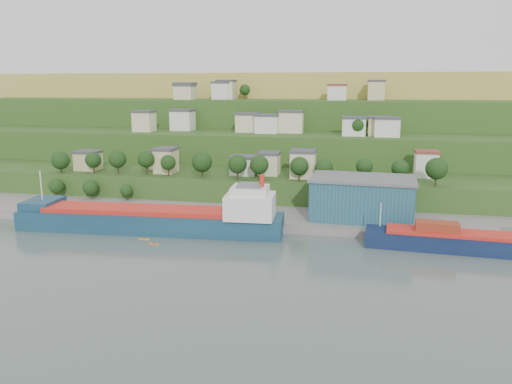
% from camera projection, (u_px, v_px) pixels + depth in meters
% --- Properties ---
extents(ground, '(500.00, 500.00, 0.00)m').
position_uv_depth(ground, '(191.00, 245.00, 134.05)').
color(ground, '#495854').
rests_on(ground, ground).
extents(quay, '(220.00, 26.00, 4.00)m').
position_uv_depth(quay, '(280.00, 221.00, 157.01)').
color(quay, slate).
rests_on(quay, ground).
extents(pebble_beach, '(40.00, 18.00, 2.40)m').
position_uv_depth(pebble_beach, '(54.00, 214.00, 165.74)').
color(pebble_beach, slate).
rests_on(pebble_beach, ground).
extents(hillside, '(360.00, 210.90, 96.00)m').
position_uv_depth(hillside, '(283.00, 157.00, 295.68)').
color(hillside, '#284719').
rests_on(hillside, ground).
extents(cargo_ship_near, '(78.90, 16.78, 20.12)m').
position_uv_depth(cargo_ship_near, '(158.00, 221.00, 145.79)').
color(cargo_ship_near, '#132C48').
rests_on(cargo_ship_near, ground).
extents(cargo_ship_far, '(54.50, 12.57, 14.68)m').
position_uv_depth(cargo_ship_far, '(481.00, 243.00, 127.77)').
color(cargo_ship_far, black).
rests_on(cargo_ship_far, ground).
extents(warehouse, '(32.09, 20.83, 12.80)m').
position_uv_depth(warehouse, '(362.00, 198.00, 151.63)').
color(warehouse, '#1F4C5D').
rests_on(warehouse, quay).
extents(caravan, '(5.71, 3.67, 2.47)m').
position_uv_depth(caravan, '(69.00, 207.00, 165.39)').
color(caravan, silver).
rests_on(caravan, pebble_beach).
extents(dinghy, '(3.75, 2.67, 0.70)m').
position_uv_depth(dinghy, '(71.00, 211.00, 163.84)').
color(dinghy, silver).
rests_on(dinghy, pebble_beach).
extents(kayak_orange, '(2.88, 0.67, 0.71)m').
position_uv_depth(kayak_orange, '(154.00, 244.00, 134.33)').
color(kayak_orange, orange).
rests_on(kayak_orange, ground).
extents(kayak_yellow, '(3.36, 0.75, 0.83)m').
position_uv_depth(kayak_yellow, '(144.00, 239.00, 138.55)').
color(kayak_yellow, gold).
rests_on(kayak_yellow, ground).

